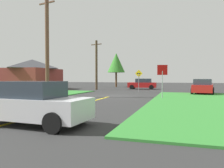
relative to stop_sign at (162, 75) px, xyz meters
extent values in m
plane|color=#303030|center=(-4.83, 1.39, -2.01)|extent=(120.00, 120.00, 0.00)
cube|color=yellow|center=(-4.83, -6.61, -2.00)|extent=(0.20, 14.00, 0.01)
cylinder|color=#9EA0A8|center=(0.00, 0.00, -0.85)|extent=(0.07, 0.07, 2.31)
cube|color=red|center=(0.00, 0.00, 0.39)|extent=(0.81, 0.23, 0.83)
cube|color=silver|center=(-3.73, -11.61, -1.37)|extent=(4.18, 1.95, 0.76)
cube|color=#2D3842|center=(-3.91, -11.60, -0.69)|extent=(2.33, 1.64, 0.60)
cylinder|color=black|center=(-2.29, -10.83, -1.67)|extent=(0.69, 0.26, 0.68)
cylinder|color=black|center=(-2.38, -12.53, -1.67)|extent=(0.69, 0.26, 0.68)
cylinder|color=black|center=(-5.07, -10.69, -1.67)|extent=(0.69, 0.26, 0.68)
cube|color=red|center=(3.77, 6.72, -1.37)|extent=(2.61, 4.84, 0.76)
cube|color=#2D3842|center=(3.72, 6.38, -0.69)|extent=(2.07, 2.75, 0.60)
cylinder|color=black|center=(3.06, 8.40, -1.67)|extent=(0.32, 0.70, 0.68)
cylinder|color=black|center=(4.95, 8.12, -1.67)|extent=(0.32, 0.70, 0.68)
cylinder|color=black|center=(2.60, 5.31, -1.67)|extent=(0.32, 0.70, 0.68)
cylinder|color=black|center=(4.49, 5.03, -1.67)|extent=(0.32, 0.70, 0.68)
cube|color=red|center=(-4.15, 14.92, -1.37)|extent=(4.37, 2.06, 0.76)
cube|color=#2D3842|center=(-3.92, 14.93, -0.69)|extent=(2.44, 1.74, 0.60)
cylinder|color=black|center=(-5.56, 13.94, -1.67)|extent=(0.69, 0.25, 0.68)
cylinder|color=black|center=(-5.65, 15.75, -1.67)|extent=(0.69, 0.25, 0.68)
cylinder|color=black|center=(-2.64, 14.09, -1.67)|extent=(0.69, 0.25, 0.68)
cylinder|color=black|center=(-2.74, 15.89, -1.67)|extent=(0.69, 0.25, 0.68)
cylinder|color=brown|center=(-10.02, -1.43, 2.58)|extent=(0.35, 0.35, 9.17)
cube|color=brown|center=(-10.02, -1.43, 6.42)|extent=(1.79, 0.49, 0.12)
cylinder|color=brown|center=(-10.14, 10.97, 1.55)|extent=(0.33, 0.33, 7.12)
cube|color=brown|center=(-10.14, 10.97, 4.54)|extent=(1.76, 0.61, 0.12)
cylinder|color=slate|center=(-3.32, 7.47, -0.88)|extent=(0.08, 0.08, 2.26)
cube|color=yellow|center=(-3.32, 7.47, 0.25)|extent=(0.91, 0.08, 0.91)
cube|color=black|center=(-3.32, 7.47, 0.25)|extent=(0.45, 0.07, 0.10)
cylinder|color=brown|center=(-10.16, 21.26, -0.62)|extent=(0.34, 0.34, 2.77)
cone|color=#358229|center=(-10.16, 21.26, 2.59)|extent=(3.32, 3.32, 3.65)
cube|color=maroon|center=(-19.74, 9.19, -0.45)|extent=(6.53, 7.83, 3.11)
pyramid|color=#3F3F44|center=(-19.74, 9.19, 1.79)|extent=(6.53, 7.83, 1.38)
camera|label=1|loc=(1.38, -18.41, -0.26)|focal=34.91mm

